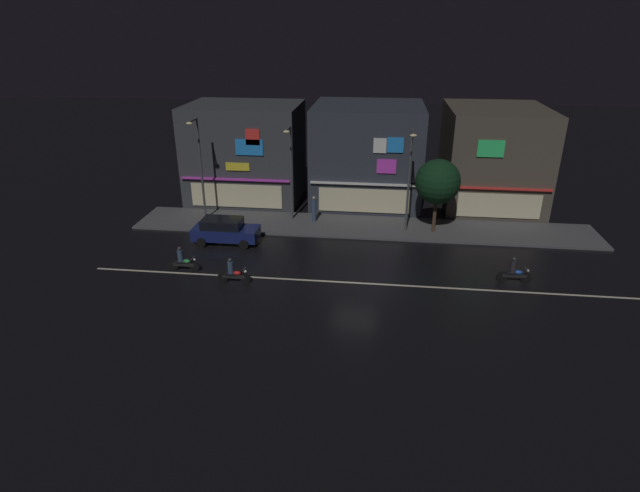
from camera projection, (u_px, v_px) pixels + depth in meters
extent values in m
plane|color=black|center=(356.00, 283.00, 28.73)|extent=(140.00, 140.00, 0.00)
cube|color=beige|center=(356.00, 283.00, 28.73)|extent=(30.79, 0.16, 0.01)
cube|color=#4C4C4F|center=(362.00, 227.00, 36.39)|extent=(32.42, 4.37, 0.14)
cube|color=#383A3F|center=(246.00, 153.00, 41.01)|extent=(8.80, 6.69, 7.63)
cube|color=#D83FD8|center=(235.00, 179.00, 38.35)|extent=(8.36, 0.24, 0.12)
cube|color=#268CF2|center=(249.00, 147.00, 37.28)|extent=(2.05, 0.08, 1.17)
cube|color=red|center=(253.00, 137.00, 36.94)|extent=(1.04, 0.08, 1.17)
cube|color=yellow|center=(238.00, 167.00, 37.98)|extent=(1.80, 0.08, 0.59)
cube|color=beige|center=(236.00, 196.00, 38.93)|extent=(7.04, 0.06, 1.80)
cube|color=#2D333D|center=(367.00, 154.00, 40.47)|extent=(8.44, 7.85, 7.67)
cube|color=white|center=(365.00, 184.00, 37.29)|extent=(8.02, 0.24, 0.12)
cube|color=#268CF2|center=(395.00, 145.00, 35.95)|extent=(1.16, 0.08, 1.08)
cube|color=#D83FD8|center=(386.00, 166.00, 36.63)|extent=(1.39, 0.08, 1.03)
cube|color=white|center=(380.00, 146.00, 36.09)|extent=(0.92, 0.08, 1.05)
cube|color=beige|center=(364.00, 201.00, 37.87)|extent=(6.75, 0.06, 1.80)
cube|color=#4C443A|center=(492.00, 157.00, 39.80)|extent=(7.35, 8.68, 7.59)
cube|color=red|center=(502.00, 189.00, 36.23)|extent=(6.98, 0.24, 0.12)
cube|color=#33E572|center=(491.00, 149.00, 35.26)|extent=(1.82, 0.08, 1.18)
cube|color=beige|center=(499.00, 206.00, 36.81)|extent=(5.88, 0.06, 1.80)
cylinder|color=#47494C|center=(201.00, 170.00, 36.30)|extent=(0.16, 0.16, 7.37)
cube|color=#47494C|center=(193.00, 120.00, 34.22)|extent=(0.10, 1.40, 0.10)
ellipsoid|color=#F9E099|center=(189.00, 123.00, 33.62)|extent=(0.44, 0.32, 0.20)
cylinder|color=#47494C|center=(291.00, 174.00, 36.31)|extent=(0.16, 0.16, 6.84)
cube|color=#47494C|center=(288.00, 129.00, 34.33)|extent=(0.10, 1.40, 0.10)
ellipsoid|color=#F9E099|center=(286.00, 132.00, 33.73)|extent=(0.44, 0.32, 0.20)
cylinder|color=#47494C|center=(409.00, 181.00, 34.23)|extent=(0.16, 0.16, 7.05)
cube|color=#47494C|center=(413.00, 132.00, 32.21)|extent=(0.10, 1.40, 0.10)
ellipsoid|color=#F9E099|center=(413.00, 136.00, 31.61)|extent=(0.44, 0.32, 0.20)
cylinder|color=#334766|center=(314.00, 210.00, 36.89)|extent=(0.32, 0.32, 1.67)
sphere|color=tan|center=(314.00, 198.00, 36.51)|extent=(0.22, 0.22, 0.22)
cylinder|color=#473323|center=(435.00, 215.00, 34.96)|extent=(0.24, 0.24, 2.36)
sphere|color=black|center=(438.00, 182.00, 34.00)|extent=(3.02, 3.02, 3.02)
cube|color=navy|center=(226.00, 233.00, 33.71)|extent=(4.30, 1.78, 0.76)
cube|color=black|center=(222.00, 223.00, 33.46)|extent=(2.58, 1.57, 0.60)
cube|color=#F9F2CC|center=(259.00, 229.00, 33.99)|extent=(0.08, 0.20, 0.12)
cube|color=#F9F2CC|center=(255.00, 236.00, 32.89)|extent=(0.08, 0.20, 0.12)
cylinder|color=black|center=(251.00, 234.00, 34.52)|extent=(0.62, 0.20, 0.62)
cylinder|color=black|center=(244.00, 245.00, 32.90)|extent=(0.62, 0.20, 0.62)
cylinder|color=black|center=(210.00, 232.00, 34.83)|extent=(0.62, 0.20, 0.62)
cylinder|color=black|center=(201.00, 242.00, 33.21)|extent=(0.62, 0.20, 0.62)
cylinder|color=black|center=(195.00, 266.00, 29.99)|extent=(0.60, 0.08, 0.60)
cylinder|color=black|center=(173.00, 265.00, 30.13)|extent=(0.60, 0.10, 0.60)
cube|color=black|center=(184.00, 264.00, 30.02)|extent=(1.30, 0.14, 0.20)
ellipsoid|color=#268C3F|center=(187.00, 261.00, 29.91)|extent=(0.44, 0.26, 0.24)
cube|color=black|center=(180.00, 262.00, 29.98)|extent=(0.56, 0.22, 0.10)
cylinder|color=slate|center=(193.00, 258.00, 29.77)|extent=(0.03, 0.60, 0.03)
sphere|color=white|center=(195.00, 260.00, 29.80)|extent=(0.14, 0.14, 0.14)
cylinder|color=#334766|center=(180.00, 256.00, 29.81)|extent=(0.32, 0.32, 0.70)
sphere|color=#333338|center=(179.00, 249.00, 29.62)|extent=(0.22, 0.22, 0.22)
cylinder|color=black|center=(245.00, 279.00, 28.58)|extent=(0.60, 0.08, 0.60)
cylinder|color=black|center=(223.00, 277.00, 28.72)|extent=(0.60, 0.10, 0.60)
cube|color=black|center=(234.00, 276.00, 28.61)|extent=(1.30, 0.14, 0.20)
ellipsoid|color=red|center=(237.00, 273.00, 28.50)|extent=(0.44, 0.26, 0.24)
cube|color=black|center=(230.00, 274.00, 28.57)|extent=(0.56, 0.22, 0.10)
cylinder|color=slate|center=(244.00, 270.00, 28.36)|extent=(0.03, 0.60, 0.03)
sphere|color=white|center=(245.00, 271.00, 28.39)|extent=(0.14, 0.14, 0.14)
cylinder|color=#334766|center=(231.00, 267.00, 28.40)|extent=(0.32, 0.32, 0.70)
sphere|color=#333338|center=(230.00, 260.00, 28.22)|extent=(0.22, 0.22, 0.22)
cylinder|color=black|center=(526.00, 278.00, 28.66)|extent=(0.60, 0.08, 0.60)
cylinder|color=black|center=(502.00, 277.00, 28.80)|extent=(0.60, 0.10, 0.60)
cube|color=black|center=(514.00, 276.00, 28.69)|extent=(1.30, 0.14, 0.20)
ellipsoid|color=#1E4CB2|center=(519.00, 272.00, 28.58)|extent=(0.44, 0.26, 0.24)
cube|color=black|center=(511.00, 273.00, 28.65)|extent=(0.56, 0.22, 0.10)
cylinder|color=slate|center=(527.00, 269.00, 28.45)|extent=(0.03, 0.60, 0.03)
sphere|color=white|center=(528.00, 271.00, 28.48)|extent=(0.14, 0.14, 0.14)
cylinder|color=#232328|center=(513.00, 267.00, 28.49)|extent=(0.32, 0.32, 0.70)
sphere|color=#333338|center=(514.00, 259.00, 28.30)|extent=(0.22, 0.22, 0.22)
cone|color=orange|center=(251.00, 237.00, 34.18)|extent=(0.36, 0.36, 0.55)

